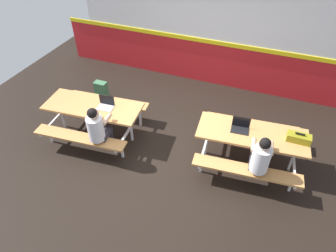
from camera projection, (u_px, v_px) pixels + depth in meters
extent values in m
cube|color=black|center=(167.00, 148.00, 6.10)|extent=(10.00, 10.00, 0.02)
cube|color=red|center=(206.00, 62.00, 7.72)|extent=(8.00, 0.12, 1.10)
cube|color=yellow|center=(208.00, 41.00, 7.29)|extent=(8.00, 0.03, 0.10)
cube|color=silver|center=(211.00, 9.00, 6.85)|extent=(6.72, 0.12, 1.40)
cube|color=tan|center=(93.00, 106.00, 5.98)|extent=(2.01, 0.92, 0.04)
cube|color=tan|center=(80.00, 138.00, 5.70)|extent=(1.87, 0.44, 0.04)
cube|color=tan|center=(108.00, 100.00, 6.63)|extent=(1.87, 0.44, 0.04)
cube|color=white|center=(62.00, 114.00, 6.39)|extent=(0.04, 0.04, 0.70)
cube|color=white|center=(61.00, 113.00, 6.36)|extent=(0.18, 1.55, 0.04)
cube|color=white|center=(50.00, 134.00, 6.11)|extent=(0.04, 0.04, 0.41)
cube|color=white|center=(75.00, 106.00, 6.85)|extent=(0.04, 0.04, 0.41)
cube|color=white|center=(131.00, 127.00, 6.05)|extent=(0.04, 0.04, 0.70)
cube|color=white|center=(131.00, 126.00, 6.02)|extent=(0.18, 1.55, 0.04)
cube|color=white|center=(122.00, 150.00, 5.77)|extent=(0.04, 0.04, 0.41)
cube|color=white|center=(140.00, 118.00, 6.51)|extent=(0.04, 0.04, 0.41)
cube|color=tan|center=(252.00, 134.00, 5.35)|extent=(2.01, 0.92, 0.04)
cube|color=tan|center=(246.00, 170.00, 5.08)|extent=(1.87, 0.44, 0.04)
cube|color=tan|center=(252.00, 124.00, 6.01)|extent=(1.87, 0.44, 0.04)
cube|color=white|center=(207.00, 140.00, 5.76)|extent=(0.04, 0.04, 0.70)
cube|color=white|center=(207.00, 139.00, 5.74)|extent=(0.18, 1.55, 0.04)
cube|color=white|center=(201.00, 164.00, 5.48)|extent=(0.04, 0.04, 0.41)
cube|color=white|center=(211.00, 129.00, 6.23)|extent=(0.04, 0.04, 0.41)
cube|color=white|center=(293.00, 157.00, 5.42)|extent=(0.04, 0.04, 0.70)
cube|color=white|center=(294.00, 155.00, 5.40)|extent=(0.18, 1.55, 0.04)
cube|color=white|center=(292.00, 183.00, 5.15)|extent=(0.04, 0.04, 0.41)
cube|color=white|center=(290.00, 144.00, 5.89)|extent=(0.04, 0.04, 0.41)
cylinder|color=#2D2D38|center=(103.00, 137.00, 6.01)|extent=(0.11, 0.11, 0.45)
cylinder|color=#2D2D38|center=(111.00, 139.00, 5.97)|extent=(0.11, 0.11, 0.45)
cube|color=#2D2D38|center=(102.00, 132.00, 5.69)|extent=(0.33, 0.41, 0.12)
cylinder|color=silver|center=(96.00, 129.00, 5.41)|extent=(0.30, 0.30, 0.48)
cylinder|color=tan|center=(93.00, 117.00, 5.52)|extent=(0.11, 0.31, 0.08)
cylinder|color=tan|center=(107.00, 119.00, 5.46)|extent=(0.11, 0.31, 0.08)
sphere|color=tan|center=(93.00, 114.00, 5.21)|extent=(0.20, 0.20, 0.20)
sphere|color=black|center=(92.00, 113.00, 5.17)|extent=(0.18, 0.18, 0.18)
cylinder|color=#2D2D38|center=(251.00, 166.00, 5.43)|extent=(0.11, 0.11, 0.45)
cylinder|color=#2D2D38|center=(261.00, 168.00, 5.39)|extent=(0.11, 0.11, 0.45)
cube|color=#2D2D38|center=(258.00, 162.00, 5.11)|extent=(0.33, 0.41, 0.12)
cylinder|color=silver|center=(260.00, 159.00, 4.83)|extent=(0.30, 0.30, 0.48)
cylinder|color=tan|center=(254.00, 145.00, 4.95)|extent=(0.11, 0.31, 0.08)
cylinder|color=tan|center=(271.00, 148.00, 4.89)|extent=(0.11, 0.31, 0.08)
sphere|color=tan|center=(265.00, 144.00, 4.63)|extent=(0.20, 0.20, 0.20)
sphere|color=black|center=(265.00, 143.00, 4.59)|extent=(0.18, 0.18, 0.18)
cube|color=silver|center=(105.00, 108.00, 5.90)|extent=(0.34, 0.25, 0.01)
cube|color=black|center=(107.00, 100.00, 5.90)|extent=(0.32, 0.04, 0.21)
cube|color=black|center=(240.00, 130.00, 5.38)|extent=(0.34, 0.25, 0.01)
cube|color=black|center=(241.00, 122.00, 5.39)|extent=(0.32, 0.04, 0.21)
cube|color=olive|center=(299.00, 138.00, 5.13)|extent=(0.40, 0.18, 0.14)
cube|color=black|center=(300.00, 134.00, 5.07)|extent=(0.16, 0.02, 0.02)
cube|color=#3F724C|center=(101.00, 90.00, 7.32)|extent=(0.30, 0.18, 0.44)
cube|color=#3F724C|center=(104.00, 90.00, 7.44)|extent=(0.21, 0.04, 0.19)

